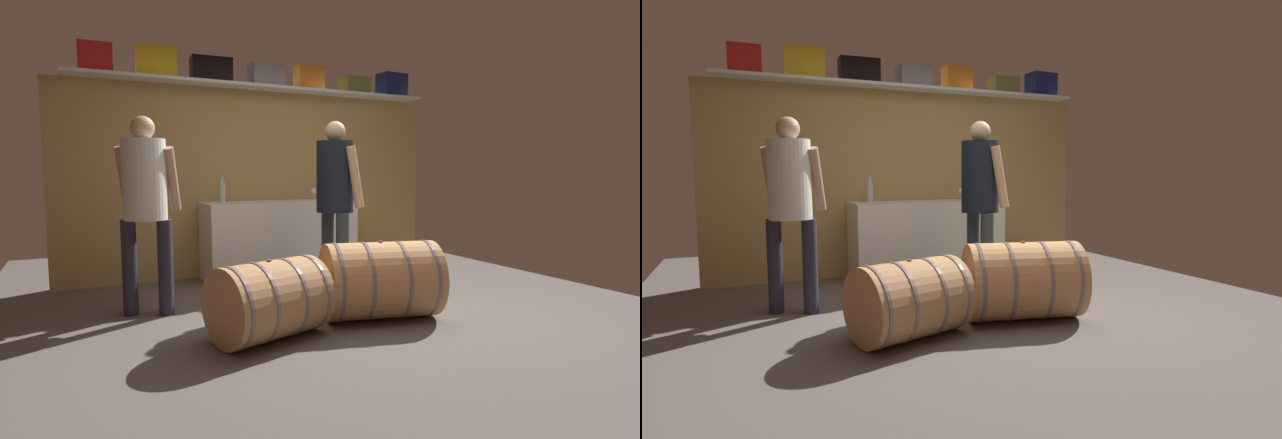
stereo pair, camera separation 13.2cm
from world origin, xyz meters
TOP-DOWN VIEW (x-y plane):
  - ground_plane at (0.00, 0.56)m, footprint 5.79×7.66m
  - back_wall_panel at (0.00, 2.23)m, footprint 4.59×0.10m
  - high_shelf_board at (0.00, 2.08)m, footprint 4.22×0.40m
  - toolcase_red at (-1.78, 2.08)m, footprint 0.32×0.20m
  - toolcase_yellow at (-1.19, 2.08)m, footprint 0.41×0.20m
  - toolcase_black at (-0.62, 2.08)m, footprint 0.45×0.25m
  - toolcase_grey at (0.02, 2.08)m, footprint 0.37×0.27m
  - toolcase_orange at (0.58, 2.08)m, footprint 0.34×0.22m
  - toolcase_olive at (1.22, 2.08)m, footprint 0.34×0.27m
  - toolcase_navy at (1.79, 2.08)m, footprint 0.37×0.27m
  - work_cabinet at (0.09, 1.86)m, footprint 1.74×0.62m
  - wine_bottle_clear at (-0.55, 1.97)m, footprint 0.07×0.07m
  - wine_glass at (0.54, 1.86)m, footprint 0.07×0.07m
  - wine_barrel_near at (0.24, -0.04)m, footprint 1.06×0.84m
  - wine_barrel_far at (-0.77, -0.11)m, footprint 0.92×0.76m
  - winemaker_pouring at (-1.48, 0.92)m, footprint 0.56×0.49m
  - visitor_tasting at (0.25, 0.78)m, footprint 0.40×0.50m

SIDE VIEW (x-z plane):
  - ground_plane at x=0.00m, z-range -0.02..0.00m
  - wine_barrel_far at x=-0.77m, z-range 0.00..0.58m
  - wine_barrel_near at x=0.24m, z-range 0.00..0.65m
  - work_cabinet at x=0.09m, z-range 0.00..0.88m
  - wine_glass at x=0.54m, z-range 0.91..1.05m
  - wine_bottle_clear at x=-0.55m, z-range 0.86..1.15m
  - winemaker_pouring at x=-1.48m, z-range 0.19..1.87m
  - visitor_tasting at x=0.25m, z-range 0.19..1.89m
  - back_wall_panel at x=0.00m, z-range 0.00..2.17m
  - high_shelf_board at x=0.00m, z-range 2.17..2.20m
  - toolcase_olive at x=1.22m, z-range 2.20..2.41m
  - toolcase_grey at x=0.02m, z-range 2.20..2.44m
  - toolcase_black at x=-0.62m, z-range 2.20..2.47m
  - toolcase_orange at x=0.58m, z-range 2.20..2.48m
  - toolcase_red at x=-1.78m, z-range 2.20..2.50m
  - toolcase_navy at x=1.79m, z-range 2.20..2.50m
  - toolcase_yellow at x=-1.19m, z-range 2.20..2.53m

